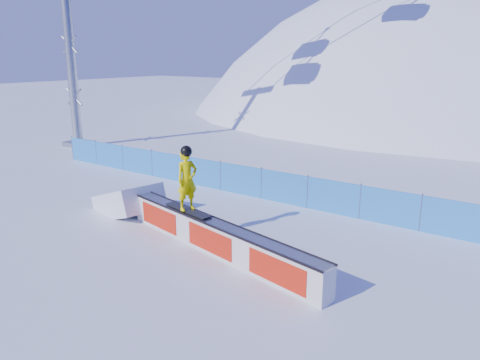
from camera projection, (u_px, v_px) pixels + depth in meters
The scene contains 6 objects.
ground at pixel (160, 226), 15.30m from camera, with size 160.00×160.00×0.00m, color white.
snow_hill at pixel (433, 268), 52.94m from camera, with size 64.00×64.00×64.00m.
safety_fence at pixel (240, 180), 18.67m from camera, with size 22.05×0.05×1.30m.
rail_box at pixel (216, 238), 13.13m from camera, with size 7.78×2.16×0.94m.
snow_ramp at pixel (130, 212), 16.74m from camera, with size 2.43×1.62×0.91m, color white, non-canonical shape.
snowboarder at pixel (187, 179), 13.69m from camera, with size 1.92×0.76×1.97m.
Camera 1 is at (10.50, -10.16, 5.45)m, focal length 35.00 mm.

